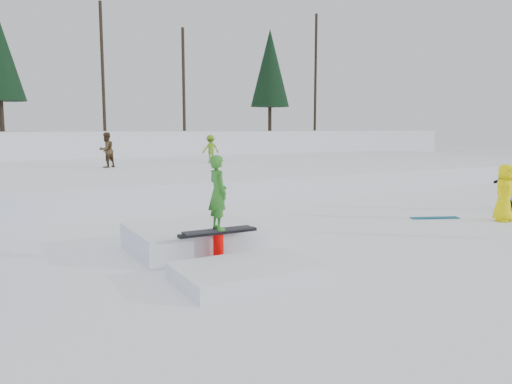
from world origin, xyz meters
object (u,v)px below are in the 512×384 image
jib_rail_feature (207,243)px  walker_olive (106,150)px  spectator_yellow (504,193)px  walker_ygreen (211,149)px

jib_rail_feature → walker_olive: bearing=85.5°
walker_olive → spectator_yellow: size_ratio=1.01×
walker_olive → walker_ygreen: walker_olive is taller
walker_olive → walker_ygreen: 5.64m
jib_rail_feature → spectator_yellow: bearing=-1.7°
walker_ygreen → spectator_yellow: walker_ygreen is taller
spectator_yellow → jib_rail_feature: bearing=168.9°
walker_olive → walker_ygreen: size_ratio=1.12×
walker_ygreen → spectator_yellow: bearing=96.2°
walker_ygreen → jib_rail_feature: walker_ygreen is taller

